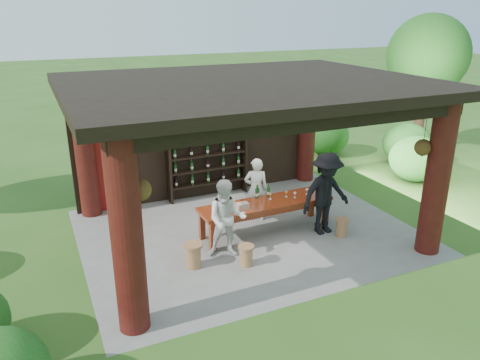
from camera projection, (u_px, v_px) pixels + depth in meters
name	position (u px, v px, depth m)	size (l,w,h in m)	color
ground	(247.00, 232.00, 10.92)	(90.00, 90.00, 0.00)	#2D5119
pavilion	(239.00, 139.00, 10.55)	(7.50, 6.00, 3.60)	slate
wine_shelf	(208.00, 162.00, 12.67)	(2.23, 0.34, 1.96)	black
tasting_table	(266.00, 207.00, 10.70)	(3.17, 0.88, 0.75)	#5F190D
stool_near_left	(246.00, 255.00, 9.41)	(0.33, 0.33, 0.44)	brown
stool_near_right	(342.00, 227.00, 10.63)	(0.33, 0.33, 0.43)	brown
stool_far_left	(193.00, 255.00, 9.33)	(0.39, 0.39, 0.51)	brown
host	(256.00, 189.00, 11.30)	(0.58, 0.38, 1.58)	white
guest_woman	(227.00, 219.00, 9.59)	(0.81, 0.63, 1.67)	silver
guest_man	(326.00, 194.00, 10.57)	(1.24, 0.71, 1.92)	black
table_bottles	(261.00, 191.00, 10.89)	(0.37, 0.14, 0.31)	#194C1E
table_glasses	(290.00, 194.00, 10.92)	(1.00, 0.22, 0.15)	silver
napkin_basket	(242.00, 206.00, 10.26)	(0.26, 0.18, 0.14)	#BF6672
shrubs	(301.00, 189.00, 11.97)	(15.63, 9.42, 1.36)	#194C14
trees	(339.00, 69.00, 12.55)	(21.84, 10.53, 4.80)	#3F2819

